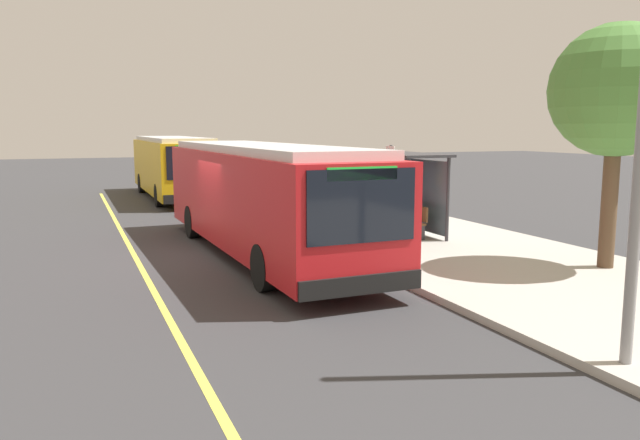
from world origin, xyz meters
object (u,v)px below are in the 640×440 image
object	(u,v)px
transit_bus_second	(173,165)
pedestrian_commuter	(392,215)
transit_bus_main	(262,195)
route_sign_post	(390,184)
waiting_bench	(408,220)

from	to	relation	value
transit_bus_second	pedestrian_commuter	distance (m)	16.70
transit_bus_main	route_sign_post	bearing A→B (deg)	58.25
transit_bus_main	waiting_bench	xyz separation A→B (m)	(-0.42, 4.67, -0.98)
transit_bus_second	waiting_bench	size ratio (longest dim) A/B	6.69
waiting_bench	pedestrian_commuter	distance (m)	2.48
transit_bus_main	transit_bus_second	distance (m)	14.96
route_sign_post	transit_bus_second	bearing A→B (deg)	-170.30
transit_bus_main	route_sign_post	world-z (taller)	same
transit_bus_main	pedestrian_commuter	distance (m)	3.46
waiting_bench	transit_bus_main	bearing A→B (deg)	-84.86
route_sign_post	pedestrian_commuter	world-z (taller)	route_sign_post
transit_bus_second	waiting_bench	world-z (taller)	transit_bus_second
transit_bus_second	waiting_bench	distance (m)	15.31
route_sign_post	pedestrian_commuter	distance (m)	0.94
transit_bus_second	waiting_bench	bearing A→B (deg)	17.84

